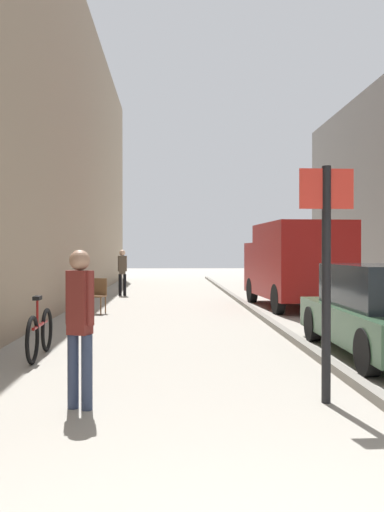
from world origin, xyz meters
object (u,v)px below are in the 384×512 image
pedestrian_main_foreground (80,317)px  bicycle_leaning (40,333)px  street_sign_post (326,262)px  delivery_van (296,263)px  pedestrian_mid_block (122,269)px  cafe_chair_near_window (98,293)px

pedestrian_main_foreground → bicycle_leaning: 3.09m
street_sign_post → bicycle_leaning: (-3.75, 2.70, -1.16)m
delivery_van → pedestrian_main_foreground: bearing=-117.9°
pedestrian_mid_block → bicycle_leaning: size_ratio=0.98×
delivery_van → street_sign_post: street_sign_post is taller
pedestrian_main_foreground → cafe_chair_near_window: size_ratio=1.79×
pedestrian_main_foreground → street_sign_post: 2.73m
pedestrian_mid_block → cafe_chair_near_window: pedestrian_mid_block is taller
delivery_van → street_sign_post: 10.24m
pedestrian_main_foreground → pedestrian_mid_block: 14.82m
street_sign_post → delivery_van: bearing=-102.9°
cafe_chair_near_window → bicycle_leaning: bearing=101.2°
bicycle_leaning → delivery_van: bearing=50.6°
street_sign_post → bicycle_leaning: bearing=-37.3°
pedestrian_main_foreground → pedestrian_mid_block: size_ratio=0.97×
pedestrian_mid_block → cafe_chair_near_window: 5.90m
delivery_van → street_sign_post: bearing=-104.5°
cafe_chair_near_window → pedestrian_main_foreground: bearing=108.5°
pedestrian_mid_block → street_sign_post: street_sign_post is taller
pedestrian_mid_block → bicycle_leaning: bearing=89.3°
pedestrian_mid_block → delivery_van: 7.19m
pedestrian_mid_block → street_sign_post: bearing=103.9°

